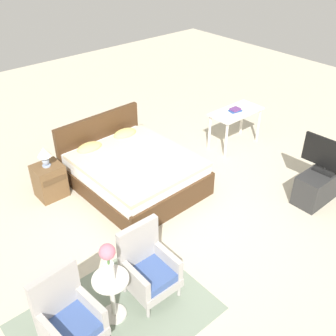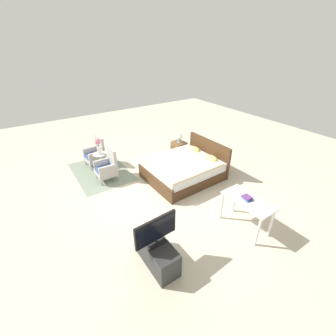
{
  "view_description": "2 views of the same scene",
  "coord_description": "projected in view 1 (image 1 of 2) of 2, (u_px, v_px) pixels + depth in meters",
  "views": [
    {
      "loc": [
        -3.14,
        -3.37,
        3.85
      ],
      "look_at": [
        -0.02,
        0.24,
        0.72
      ],
      "focal_mm": 42.0,
      "sensor_mm": 36.0,
      "label": 1
    },
    {
      "loc": [
        4.33,
        -2.48,
        3.52
      ],
      "look_at": [
        0.25,
        0.25,
        0.72
      ],
      "focal_mm": 24.0,
      "sensor_mm": 36.0,
      "label": 2
    }
  ],
  "objects": [
    {
      "name": "bed",
      "position": [
        132.0,
        170.0,
        6.42
      ],
      "size": [
        1.7,
        2.06,
        0.96
      ],
      "color": "#472D19",
      "rests_on": "ground_plane"
    },
    {
      "name": "tv_flatscreen",
      "position": [
        328.0,
        156.0,
        5.89
      ],
      "size": [
        0.22,
        0.8,
        0.54
      ],
      "color": "black",
      "rests_on": "tv_stand"
    },
    {
      "name": "vanity_desk",
      "position": [
        236.0,
        116.0,
        7.4
      ],
      "size": [
        1.04,
        0.52,
        0.72
      ],
      "color": "silver",
      "rests_on": "ground_plane"
    },
    {
      "name": "tv_stand",
      "position": [
        320.0,
        184.0,
        6.18
      ],
      "size": [
        0.96,
        0.4,
        0.5
      ],
      "color": "#2D2D2D",
      "rests_on": "ground_plane"
    },
    {
      "name": "book_stack",
      "position": [
        235.0,
        110.0,
        7.31
      ],
      "size": [
        0.25,
        0.19,
        0.06
      ],
      "color": "#284C8E",
      "rests_on": "vanity_desk"
    },
    {
      "name": "nightstand",
      "position": [
        50.0,
        181.0,
        6.2
      ],
      "size": [
        0.44,
        0.41,
        0.56
      ],
      "color": "brown",
      "rests_on": "ground_plane"
    },
    {
      "name": "table_lamp",
      "position": [
        44.0,
        154.0,
        5.93
      ],
      "size": [
        0.22,
        0.22,
        0.33
      ],
      "color": "#9EADC6",
      "rests_on": "nightstand"
    },
    {
      "name": "armchair_by_window_right",
      "position": [
        148.0,
        268.0,
        4.55
      ],
      "size": [
        0.55,
        0.55,
        0.92
      ],
      "color": "#ADA8A3",
      "rests_on": "floor_rug"
    },
    {
      "name": "ground_plane",
      "position": [
        179.0,
        214.0,
        5.96
      ],
      "size": [
        16.0,
        16.0,
        0.0
      ],
      "primitive_type": "plane",
      "color": "beige"
    },
    {
      "name": "side_table",
      "position": [
        112.0,
        293.0,
        4.26
      ],
      "size": [
        0.4,
        0.4,
        0.61
      ],
      "color": "beige",
      "rests_on": "ground_plane"
    },
    {
      "name": "armchair_by_window_left",
      "position": [
        69.0,
        318.0,
        3.99
      ],
      "size": [
        0.59,
        0.59,
        0.92
      ],
      "color": "#ADA8A3",
      "rests_on": "floor_rug"
    },
    {
      "name": "floor_rug",
      "position": [
        117.0,
        317.0,
        4.44
      ],
      "size": [
        2.1,
        1.5,
        0.01
      ],
      "color": "gray",
      "rests_on": "ground_plane"
    },
    {
      "name": "flower_vase",
      "position": [
        108.0,
        259.0,
        3.98
      ],
      "size": [
        0.17,
        0.17,
        0.48
      ],
      "color": "silver",
      "rests_on": "side_table"
    }
  ]
}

